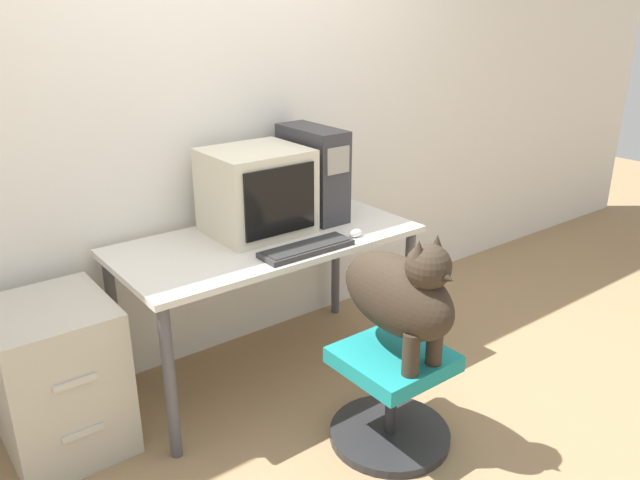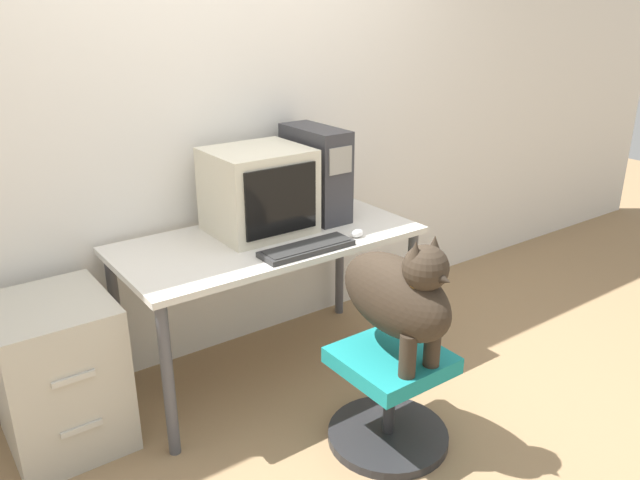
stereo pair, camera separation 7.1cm
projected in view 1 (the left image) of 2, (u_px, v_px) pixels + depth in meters
ground_plane at (311, 402)px, 2.98m from camera, size 12.00×12.00×0.00m
wall_back at (217, 108)px, 3.09m from camera, size 8.00×0.05×2.60m
desk at (267, 254)px, 3.01m from camera, size 1.45×0.71×0.74m
crt_monitor at (257, 191)px, 2.99m from camera, size 0.46×0.42×0.41m
pc_tower at (312, 173)px, 3.19m from camera, size 0.18×0.42×0.47m
keyboard at (307, 248)px, 2.81m from camera, size 0.45×0.14×0.03m
computer_mouse at (356, 233)px, 2.98m from camera, size 0.07×0.05×0.04m
office_chair at (391, 396)px, 2.66m from camera, size 0.53×0.53×0.43m
dog at (402, 293)px, 2.46m from camera, size 0.24×0.57×0.55m
filing_cabinet at (59, 377)px, 2.60m from camera, size 0.47×0.53×0.66m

